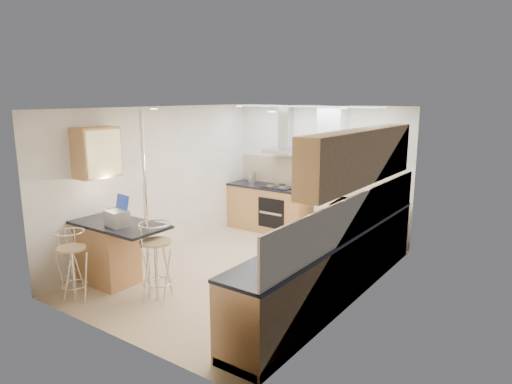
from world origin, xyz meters
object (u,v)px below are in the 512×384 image
Objects in this scene: bar_stool_end at (156,262)px; bread_bin at (316,240)px; microwave at (349,213)px; bar_stool_near at (73,266)px; laptop at (117,218)px.

bread_bin reaches higher than bar_stool_end.
bar_stool_end is at bearing -162.81° from bread_bin.
microwave is 0.60× the size of bar_stool_near.
bread_bin is at bearing 179.30° from microwave.
bar_stool_end is at bearing 17.58° from laptop.
microwave is 0.54× the size of bar_stool_end.
bar_stool_end is at bearing 51.40° from bar_stool_near.
bread_bin is (2.87, 1.34, 0.54)m from bar_stool_near.
microwave reaches higher than laptop.
laptop is at bearing 121.78° from microwave.
laptop is 0.82m from bar_stool_end.
microwave reaches higher than bar_stool_end.
bread_bin reaches higher than bar_stool_near.
bread_bin is at bearing 40.64° from bar_stool_near.
microwave is at bearing 93.32° from bread_bin.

